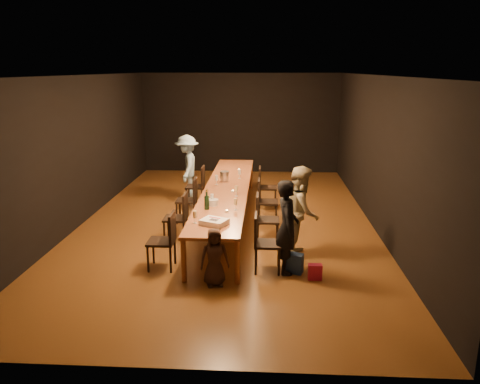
# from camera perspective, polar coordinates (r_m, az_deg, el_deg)

# --- Properties ---
(ground) EXTENTS (10.00, 10.00, 0.00)m
(ground) POSITION_cam_1_polar(r_m,az_deg,el_deg) (9.87, -1.59, -3.65)
(ground) COLOR #4D2713
(ground) RESTS_ON ground
(room_shell) EXTENTS (6.04, 10.04, 3.02)m
(room_shell) POSITION_cam_1_polar(r_m,az_deg,el_deg) (9.42, -1.68, 8.42)
(room_shell) COLOR black
(room_shell) RESTS_ON ground
(table) EXTENTS (0.90, 6.00, 0.75)m
(table) POSITION_cam_1_polar(r_m,az_deg,el_deg) (9.67, -1.62, 0.30)
(table) COLOR brown
(table) RESTS_ON ground
(chair_right_0) EXTENTS (0.42, 0.42, 0.93)m
(chair_right_0) POSITION_cam_1_polar(r_m,az_deg,el_deg) (7.42, 3.39, -6.23)
(chair_right_0) COLOR black
(chair_right_0) RESTS_ON ground
(chair_right_1) EXTENTS (0.42, 0.42, 0.93)m
(chair_right_1) POSITION_cam_1_polar(r_m,az_deg,el_deg) (8.55, 3.39, -3.34)
(chair_right_1) COLOR black
(chair_right_1) RESTS_ON ground
(chair_right_2) EXTENTS (0.42, 0.42, 0.93)m
(chair_right_2) POSITION_cam_1_polar(r_m,az_deg,el_deg) (9.70, 3.40, -1.13)
(chair_right_2) COLOR black
(chair_right_2) RESTS_ON ground
(chair_right_3) EXTENTS (0.42, 0.42, 0.93)m
(chair_right_3) POSITION_cam_1_polar(r_m,az_deg,el_deg) (10.86, 3.41, 0.61)
(chair_right_3) COLOR black
(chair_right_3) RESTS_ON ground
(chair_left_0) EXTENTS (0.42, 0.42, 0.93)m
(chair_left_0) POSITION_cam_1_polar(r_m,az_deg,el_deg) (7.61, -9.60, -5.89)
(chair_left_0) COLOR black
(chair_left_0) RESTS_ON ground
(chair_left_1) EXTENTS (0.42, 0.42, 0.93)m
(chair_left_1) POSITION_cam_1_polar(r_m,az_deg,el_deg) (8.71, -7.87, -3.11)
(chair_left_1) COLOR black
(chair_left_1) RESTS_ON ground
(chair_left_2) EXTENTS (0.42, 0.42, 0.93)m
(chair_left_2) POSITION_cam_1_polar(r_m,az_deg,el_deg) (9.84, -6.55, -0.97)
(chair_left_2) COLOR black
(chair_left_2) RESTS_ON ground
(chair_left_3) EXTENTS (0.42, 0.42, 0.93)m
(chair_left_3) POSITION_cam_1_polar(r_m,az_deg,el_deg) (10.98, -5.49, 0.74)
(chair_left_3) COLOR black
(chair_left_3) RESTS_ON ground
(woman_birthday) EXTENTS (0.37, 0.55, 1.49)m
(woman_birthday) POSITION_cam_1_polar(r_m,az_deg,el_deg) (7.32, 5.77, -4.24)
(woman_birthday) COLOR black
(woman_birthday) RESTS_ON ground
(woman_tan) EXTENTS (0.66, 0.81, 1.56)m
(woman_tan) POSITION_cam_1_polar(r_m,az_deg,el_deg) (8.00, 7.48, -2.35)
(woman_tan) COLOR beige
(woman_tan) RESTS_ON ground
(man_blue) EXTENTS (0.68, 1.06, 1.56)m
(man_blue) POSITION_cam_1_polar(r_m,az_deg,el_deg) (11.66, -6.46, 3.11)
(man_blue) COLOR #8EB9DC
(man_blue) RESTS_ON ground
(child) EXTENTS (0.49, 0.38, 0.88)m
(child) POSITION_cam_1_polar(r_m,az_deg,el_deg) (6.95, -3.13, -7.93)
(child) COLOR #3C2821
(child) RESTS_ON ground
(gift_bag_red) EXTENTS (0.21, 0.12, 0.25)m
(gift_bag_red) POSITION_cam_1_polar(r_m,az_deg,el_deg) (7.32, 9.13, -9.60)
(gift_bag_red) COLOR #B81B4C
(gift_bag_red) RESTS_ON ground
(gift_bag_blue) EXTENTS (0.29, 0.24, 0.31)m
(gift_bag_blue) POSITION_cam_1_polar(r_m,az_deg,el_deg) (7.50, 6.69, -8.62)
(gift_bag_blue) COLOR #224696
(gift_bag_blue) RESTS_ON ground
(birthday_cake) EXTENTS (0.48, 0.44, 0.09)m
(birthday_cake) POSITION_cam_1_polar(r_m,az_deg,el_deg) (7.37, -3.17, -3.66)
(birthday_cake) COLOR white
(birthday_cake) RESTS_ON table
(plate_stack) EXTENTS (0.22, 0.22, 0.11)m
(plate_stack) POSITION_cam_1_polar(r_m,az_deg,el_deg) (8.39, -3.32, -1.26)
(plate_stack) COLOR silver
(plate_stack) RESTS_ON table
(champagne_bottle) EXTENTS (0.10, 0.10, 0.36)m
(champagne_bottle) POSITION_cam_1_polar(r_m,az_deg,el_deg) (8.13, -4.07, -0.90)
(champagne_bottle) COLOR black
(champagne_bottle) RESTS_ON table
(ice_bucket) EXTENTS (0.25, 0.25, 0.21)m
(ice_bucket) POSITION_cam_1_polar(r_m,az_deg,el_deg) (10.19, -1.91, 1.94)
(ice_bucket) COLOR silver
(ice_bucket) RESTS_ON table
(wineglass_0) EXTENTS (0.06, 0.06, 0.21)m
(wineglass_0) POSITION_cam_1_polar(r_m,az_deg,el_deg) (7.43, -5.53, -3.07)
(wineglass_0) COLOR beige
(wineglass_0) RESTS_ON table
(wineglass_1) EXTENTS (0.06, 0.06, 0.21)m
(wineglass_1) POSITION_cam_1_polar(r_m,az_deg,el_deg) (8.08, -0.54, -1.52)
(wineglass_1) COLOR beige
(wineglass_1) RESTS_ON table
(wineglass_2) EXTENTS (0.06, 0.06, 0.21)m
(wineglass_2) POSITION_cam_1_polar(r_m,az_deg,el_deg) (8.39, -3.42, -0.92)
(wineglass_2) COLOR silver
(wineglass_2) RESTS_ON table
(wineglass_3) EXTENTS (0.06, 0.06, 0.21)m
(wineglass_3) POSITION_cam_1_polar(r_m,az_deg,el_deg) (8.96, -0.47, 0.12)
(wineglass_3) COLOR beige
(wineglass_3) RESTS_ON table
(wineglass_4) EXTENTS (0.06, 0.06, 0.21)m
(wineglass_4) POSITION_cam_1_polar(r_m,az_deg,el_deg) (9.86, -2.87, 1.48)
(wineglass_4) COLOR silver
(wineglass_4) RESTS_ON table
(wineglass_5) EXTENTS (0.06, 0.06, 0.21)m
(wineglass_5) POSITION_cam_1_polar(r_m,az_deg,el_deg) (10.40, -0.05, 2.20)
(wineglass_5) COLOR silver
(wineglass_5) RESTS_ON table
(tealight_near) EXTENTS (0.05, 0.05, 0.03)m
(tealight_near) POSITION_cam_1_polar(r_m,az_deg,el_deg) (8.00, -1.60, -2.35)
(tealight_near) COLOR #B2B7B2
(tealight_near) RESTS_ON table
(tealight_mid) EXTENTS (0.05, 0.05, 0.03)m
(tealight_mid) POSITION_cam_1_polar(r_m,az_deg,el_deg) (9.29, -0.89, 0.09)
(tealight_mid) COLOR #B2B7B2
(tealight_mid) RESTS_ON table
(tealight_far) EXTENTS (0.05, 0.05, 0.03)m
(tealight_far) POSITION_cam_1_polar(r_m,az_deg,el_deg) (11.24, -0.14, 2.70)
(tealight_far) COLOR #B2B7B2
(tealight_far) RESTS_ON table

